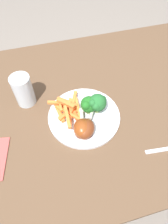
% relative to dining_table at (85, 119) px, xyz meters
% --- Properties ---
extents(ground_plane, '(6.00, 6.00, 0.00)m').
position_rel_dining_table_xyz_m(ground_plane, '(0.00, 0.00, -0.64)').
color(ground_plane, gray).
extents(dining_table, '(1.18, 0.80, 0.74)m').
position_rel_dining_table_xyz_m(dining_table, '(0.00, 0.00, 0.00)').
color(dining_table, brown).
rests_on(dining_table, ground_plane).
extents(dinner_plate, '(0.25, 0.25, 0.01)m').
position_rel_dining_table_xyz_m(dinner_plate, '(0.02, 0.06, 0.11)').
color(dinner_plate, silver).
rests_on(dinner_plate, dining_table).
extents(broccoli_floret_front, '(0.06, 0.06, 0.07)m').
position_rel_dining_table_xyz_m(broccoli_floret_front, '(0.00, 0.05, 0.16)').
color(broccoli_floret_front, '#8DB35E').
rests_on(broccoli_floret_front, dinner_plate).
extents(broccoli_floret_middle, '(0.07, 0.06, 0.08)m').
position_rel_dining_table_xyz_m(broccoli_floret_middle, '(-0.03, 0.05, 0.16)').
color(broccoli_floret_middle, '#90B155').
rests_on(broccoli_floret_middle, dinner_plate).
extents(carrot_fries_pile, '(0.12, 0.16, 0.05)m').
position_rel_dining_table_xyz_m(carrot_fries_pile, '(0.07, 0.03, 0.13)').
color(carrot_fries_pile, orange).
rests_on(carrot_fries_pile, dinner_plate).
extents(chicken_drumstick_near, '(0.07, 0.12, 0.05)m').
position_rel_dining_table_xyz_m(chicken_drumstick_near, '(0.04, 0.12, 0.14)').
color(chicken_drumstick_near, '#5D240D').
rests_on(chicken_drumstick_near, dinner_plate).
extents(chicken_drumstick_far, '(0.09, 0.12, 0.05)m').
position_rel_dining_table_xyz_m(chicken_drumstick_far, '(0.03, 0.12, 0.14)').
color(chicken_drumstick_far, '#501F0F').
rests_on(chicken_drumstick_far, dinner_plate).
extents(water_glass, '(0.07, 0.07, 0.12)m').
position_rel_dining_table_xyz_m(water_glass, '(0.20, -0.07, 0.16)').
color(water_glass, silver).
rests_on(water_glass, dining_table).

